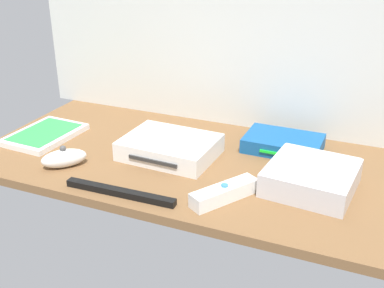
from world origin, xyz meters
TOP-DOWN VIEW (x-y plane):
  - ground_plane at (0.00, 0.00)cm, footprint 100.00×48.00cm
  - back_wall at (0.00, 24.60)cm, footprint 110.00×1.20cm
  - game_console at (-5.58, 0.07)cm, footprint 21.63×17.16cm
  - mini_computer at (27.48, -2.76)cm, footprint 18.52×18.52cm
  - game_case at (-39.57, -2.68)cm, footprint 14.59×19.70cm
  - network_router at (18.00, 13.53)cm, footprint 18.13×12.54cm
  - remote_wand at (12.73, -13.78)cm, footprint 10.85×14.48cm
  - remote_nunchuk at (-24.98, -14.13)cm, footprint 10.08×10.28cm
  - sensor_bar at (-7.00, -20.38)cm, footprint 24.04×2.41cm

SIDE VIEW (x-z plane):
  - ground_plane at x=0.00cm, z-range -2.00..0.00cm
  - sensor_bar at x=-7.00cm, z-range 0.00..1.40cm
  - game_case at x=-39.57cm, z-range -0.02..1.54cm
  - remote_wand at x=12.73cm, z-range -0.19..3.21cm
  - network_router at x=18.00cm, z-range 0.00..3.40cm
  - remote_nunchuk at x=-24.98cm, z-range -0.51..4.59cm
  - game_console at x=-5.58cm, z-range 0.00..4.40cm
  - mini_computer at x=27.48cm, z-range -0.01..5.29cm
  - back_wall at x=0.00cm, z-range 0.00..64.00cm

